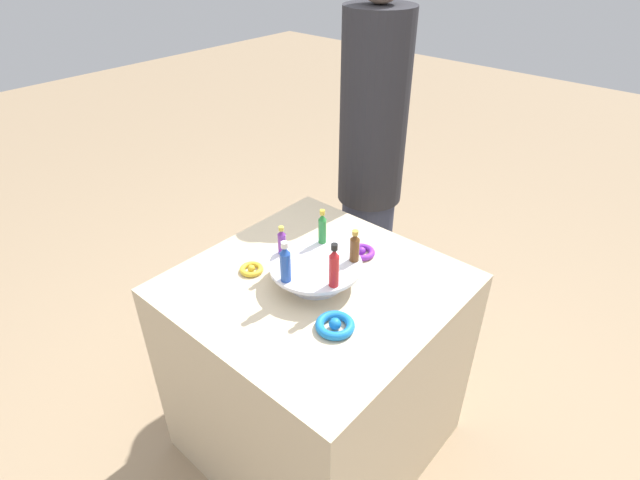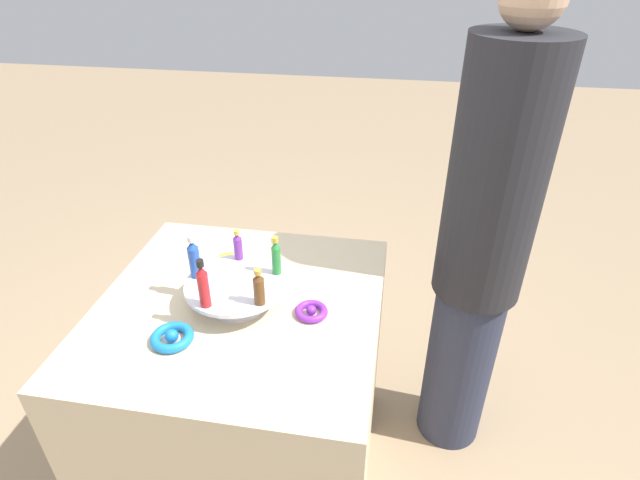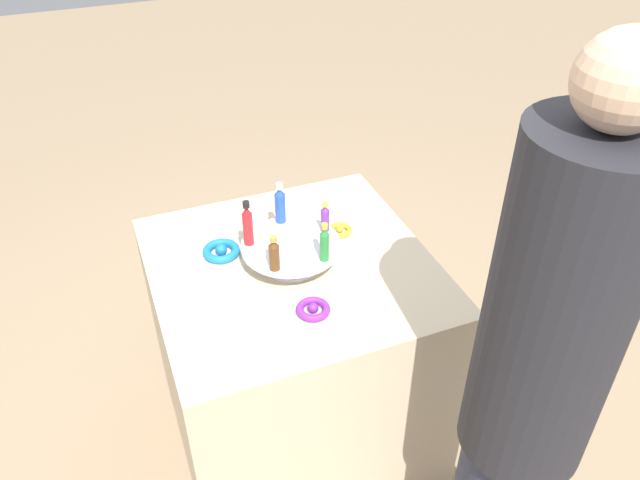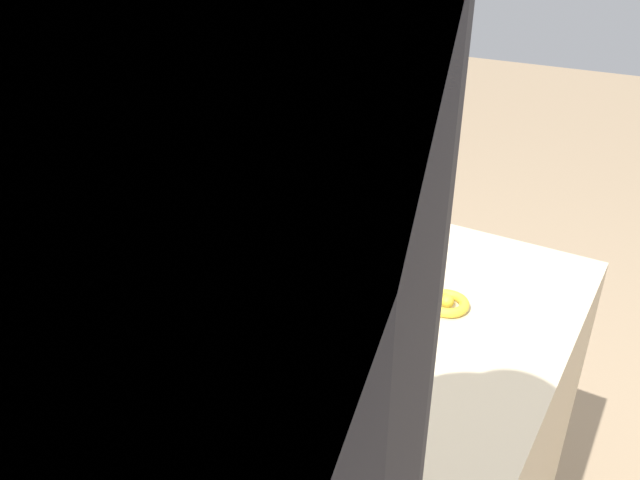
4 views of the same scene
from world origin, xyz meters
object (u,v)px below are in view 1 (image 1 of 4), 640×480
(bottle_red, at_px, (334,267))
(ribbon_bow_blue, at_px, (335,325))
(ribbon_bow_gold, at_px, (251,269))
(bottle_green, at_px, (322,228))
(person_figure, at_px, (371,168))
(display_stand, at_px, (316,270))
(bottle_blue, at_px, (285,263))
(ribbon_bow_purple, at_px, (361,252))
(bottle_purple, at_px, (282,241))
(bottle_brown, at_px, (355,247))

(bottle_red, height_order, ribbon_bow_blue, bottle_red)
(ribbon_bow_gold, bearing_deg, ribbon_bow_blue, 86.02)
(bottle_red, xyz_separation_m, ribbon_bow_gold, (0.05, -0.31, -0.13))
(bottle_green, height_order, person_figure, person_figure)
(ribbon_bow_gold, relative_size, ribbon_bow_blue, 0.69)
(display_stand, xyz_separation_m, ribbon_bow_blue, (0.12, 0.19, -0.04))
(bottle_green, height_order, bottle_blue, bottle_blue)
(ribbon_bow_blue, xyz_separation_m, person_figure, (-0.85, -0.50, 0.04))
(bottle_green, height_order, ribbon_bow_blue, bottle_green)
(bottle_red, relative_size, ribbon_bow_purple, 1.54)
(ribbon_bow_purple, distance_m, person_figure, 0.60)
(display_stand, height_order, bottle_purple, bottle_purple)
(bottle_brown, xyz_separation_m, ribbon_bow_blue, (0.22, 0.10, -0.11))
(display_stand, height_order, ribbon_bow_purple, display_stand)
(bottle_red, bearing_deg, bottle_purple, -94.63)
(bottle_red, distance_m, person_figure, 0.89)
(bottle_red, distance_m, ribbon_bow_purple, 0.32)
(display_stand, bearing_deg, ribbon_bow_gold, -63.98)
(display_stand, relative_size, person_figure, 0.18)
(ribbon_bow_blue, bearing_deg, ribbon_bow_purple, -153.98)
(bottle_brown, height_order, ribbon_bow_blue, bottle_brown)
(ribbon_bow_blue, relative_size, person_figure, 0.07)
(bottle_red, height_order, ribbon_bow_purple, bottle_red)
(bottle_blue, bearing_deg, person_figure, -160.04)
(bottle_blue, xyz_separation_m, ribbon_bow_blue, (0.00, 0.20, -0.13))
(bottle_brown, distance_m, person_figure, 0.75)
(bottle_green, relative_size, ribbon_bow_gold, 1.56)
(person_figure, bearing_deg, bottle_purple, -9.01)
(display_stand, height_order, bottle_blue, bottle_blue)
(bottle_green, bearing_deg, display_stand, 31.37)
(bottle_brown, height_order, bottle_green, bottle_green)
(bottle_brown, distance_m, bottle_green, 0.15)
(bottle_brown, bearing_deg, person_figure, -147.69)
(bottle_blue, distance_m, ribbon_bow_gold, 0.23)
(bottle_blue, bearing_deg, bottle_green, -166.63)
(bottle_red, xyz_separation_m, bottle_blue, (0.08, -0.12, -0.00))
(bottle_purple, relative_size, person_figure, 0.06)
(bottle_brown, bearing_deg, bottle_blue, -22.63)
(bottle_red, xyz_separation_m, bottle_purple, (-0.02, -0.23, -0.02))
(ribbon_bow_purple, bearing_deg, ribbon_bow_blue, 26.02)
(bottle_blue, bearing_deg, display_stand, 175.37)
(bottle_green, distance_m, bottle_blue, 0.23)
(ribbon_bow_purple, height_order, person_figure, person_figure)
(bottle_blue, relative_size, person_figure, 0.08)
(bottle_brown, bearing_deg, ribbon_bow_blue, 25.63)
(ribbon_bow_gold, bearing_deg, bottle_brown, 124.29)
(display_stand, relative_size, bottle_brown, 2.69)
(ribbon_bow_purple, height_order, ribbon_bow_blue, ribbon_bow_blue)
(bottle_brown, height_order, person_figure, person_figure)
(bottle_purple, bearing_deg, ribbon_bow_gold, -49.25)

